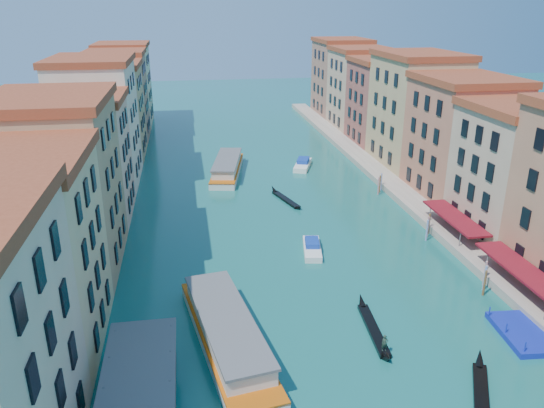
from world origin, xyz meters
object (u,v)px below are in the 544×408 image
at_px(blue_dock, 525,333).
at_px(vaporetto_near, 227,332).
at_px(vaporetto_far, 227,167).
at_px(gondola_fore, 373,328).
at_px(gondola_right, 482,401).

bearing_deg(blue_dock, vaporetto_near, 178.49).
relative_size(vaporetto_near, vaporetto_far, 1.07).
bearing_deg(vaporetto_far, blue_dock, -56.52).
relative_size(gondola_fore, gondola_right, 1.01).
height_order(vaporetto_near, gondola_fore, vaporetto_near).
relative_size(gondola_fore, blue_dock, 1.52).
distance_m(vaporetto_far, gondola_right, 64.15).
xyz_separation_m(gondola_fore, blue_dock, (13.71, -2.92, -0.08)).
distance_m(vaporetto_far, gondola_fore, 52.62).
xyz_separation_m(vaporetto_far, gondola_right, (14.16, -62.56, -0.81)).
relative_size(vaporetto_far, blue_dock, 2.69).
xyz_separation_m(vaporetto_far, gondola_fore, (9.34, -51.78, -0.90)).
bearing_deg(gondola_right, gondola_fore, 141.81).
bearing_deg(vaporetto_near, gondola_fore, -10.09).
height_order(gondola_fore, blue_dock, gondola_fore).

